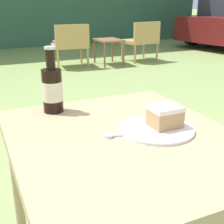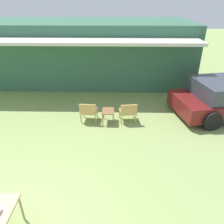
{
  "view_description": "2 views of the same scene",
  "coord_description": "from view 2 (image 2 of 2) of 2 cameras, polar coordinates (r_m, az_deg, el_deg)",
  "views": [
    {
      "loc": [
        -0.42,
        -0.82,
        1.1
      ],
      "look_at": [
        0.0,
        0.1,
        0.74
      ],
      "focal_mm": 50.0,
      "sensor_mm": 36.0,
      "label": 1
    },
    {
      "loc": [
        2.11,
        -2.4,
        3.91
      ],
      "look_at": [
        1.98,
        3.29,
        0.9
      ],
      "focal_mm": 35.0,
      "sensor_mm": 36.0,
      "label": 2
    }
  ],
  "objects": [
    {
      "name": "garden_side_table",
      "position": [
        7.54,
        -1.01,
        0.0
      ],
      "size": [
        0.41,
        0.52,
        0.44
      ],
      "color": "brown",
      "rests_on": "ground_plane"
    },
    {
      "name": "cabin_building",
      "position": [
        11.9,
        -10.21,
        15.54
      ],
      "size": [
        11.76,
        5.39,
        2.89
      ],
      "color": "#38664C",
      "rests_on": "ground_plane"
    },
    {
      "name": "wicker_chair_plain",
      "position": [
        7.55,
        4.23,
        0.24
      ],
      "size": [
        0.62,
        0.54,
        0.72
      ],
      "rotation": [
        0.0,
        0.0,
        3.26
      ],
      "color": "tan",
      "rests_on": "ground_plane"
    },
    {
      "name": "wicker_chair_cushioned",
      "position": [
        7.62,
        -6.13,
        0.42
      ],
      "size": [
        0.59,
        0.51,
        0.72
      ],
      "rotation": [
        0.0,
        0.0,
        3.08
      ],
      "color": "tan",
      "rests_on": "ground_plane"
    }
  ]
}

